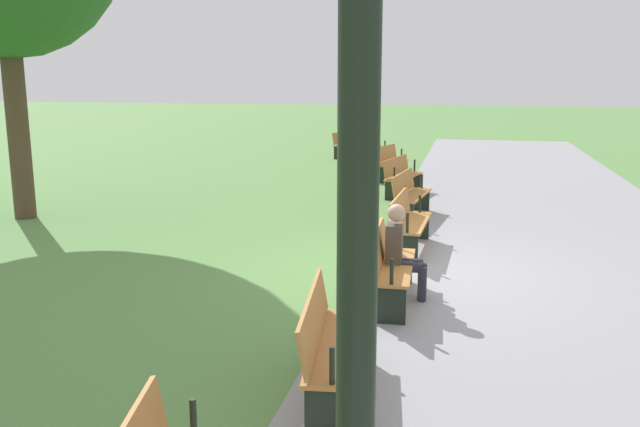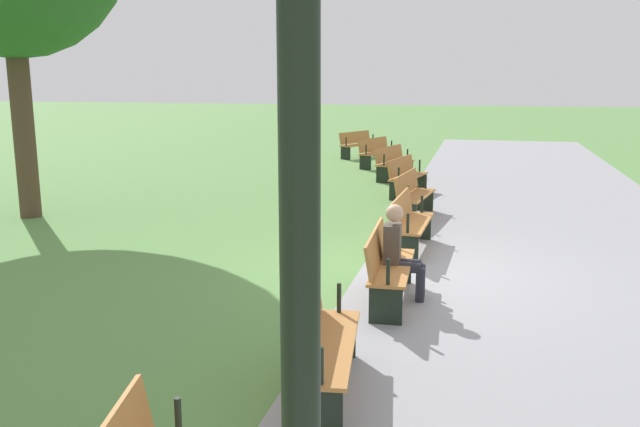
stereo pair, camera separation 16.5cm
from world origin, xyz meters
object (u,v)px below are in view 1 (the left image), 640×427
(bench_5, at_px, (408,221))
(lamp_post, at_px, (359,86))
(bench_6, at_px, (389,264))
(bench_2, at_px, (387,162))
(bench_7, at_px, (329,342))
(bench_3, at_px, (401,175))
(bench_0, at_px, (351,144))
(bench_4, at_px, (409,194))
(bench_1, at_px, (370,152))
(person_seated, at_px, (402,249))

(bench_5, distance_m, lamp_post, 9.19)
(bench_6, relative_size, lamp_post, 0.44)
(bench_2, height_order, lamp_post, lamp_post)
(bench_6, relative_size, bench_7, 0.98)
(bench_3, bearing_deg, bench_6, 16.65)
(bench_0, bearing_deg, bench_3, 45.16)
(bench_0, distance_m, bench_5, 12.76)
(lamp_post, bearing_deg, bench_6, -174.16)
(bench_5, xyz_separation_m, bench_6, (2.57, -0.00, 0.00))
(bench_4, distance_m, bench_6, 5.14)
(bench_7, bearing_deg, bench_5, 170.49)
(bench_2, bearing_deg, bench_4, 28.52)
(bench_4, height_order, bench_5, same)
(bench_7, bearing_deg, bench_6, 168.11)
(bench_1, bearing_deg, bench_3, 38.03)
(bench_1, bearing_deg, bench_2, 40.40)
(bench_6, xyz_separation_m, lamp_post, (6.33, 0.65, 2.23))
(bench_2, height_order, bench_3, same)
(bench_7, bearing_deg, bench_2, 177.60)
(bench_6, distance_m, lamp_post, 6.74)
(bench_0, relative_size, bench_3, 0.99)
(bench_1, xyz_separation_m, bench_3, (4.92, 1.47, 0.00))
(bench_1, height_order, bench_4, same)
(bench_2, bearing_deg, bench_5, 26.15)
(bench_3, xyz_separation_m, bench_6, (7.67, 0.64, 0.00))
(bench_3, relative_size, bench_4, 1.01)
(person_seated, bearing_deg, lamp_post, 2.13)
(bench_2, xyz_separation_m, bench_3, (2.49, 0.63, 0.00))
(lamp_post, bearing_deg, bench_1, -171.73)
(bench_4, height_order, lamp_post, lamp_post)
(bench_4, bearing_deg, person_seated, 11.14)
(bench_0, relative_size, bench_5, 1.01)
(bench_5, height_order, lamp_post, lamp_post)
(bench_2, relative_size, bench_7, 1.01)
(bench_0, height_order, bench_4, same)
(bench_5, bearing_deg, bench_7, 0.01)
(bench_1, height_order, person_seated, person_seated)
(bench_6, bearing_deg, lamp_post, 3.46)
(bench_1, bearing_deg, bench_5, 33.29)
(bench_0, xyz_separation_m, person_seated, (14.79, 3.27, 0.17))
(bench_3, bearing_deg, bench_4, 21.39)
(bench_5, bearing_deg, bench_2, -168.14)
(person_seated, bearing_deg, bench_6, -44.50)
(bench_1, height_order, bench_2, same)
(bench_0, relative_size, bench_4, 0.99)
(bench_4, distance_m, lamp_post, 11.71)
(bench_5, bearing_deg, bench_4, -172.88)
(bench_0, height_order, bench_1, same)
(bench_0, relative_size, bench_1, 0.99)
(bench_2, distance_m, bench_7, 12.76)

